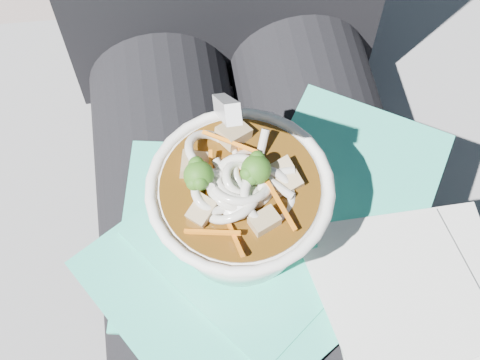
{
  "coord_description": "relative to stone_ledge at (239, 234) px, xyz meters",
  "views": [
    {
      "loc": [
        -0.06,
        -0.24,
        1.12
      ],
      "look_at": [
        -0.02,
        -0.01,
        0.68
      ],
      "focal_mm": 50.0,
      "sensor_mm": 36.0,
      "label": 1
    }
  ],
  "objects": [
    {
      "name": "udon_bowl",
      "position": [
        -0.02,
        -0.16,
        0.43
      ],
      "size": [
        0.16,
        0.16,
        0.19
      ],
      "color": "white",
      "rests_on": "plastic_bag"
    },
    {
      "name": "plastic_bag",
      "position": [
        -0.01,
        -0.17,
        0.37
      ],
      "size": [
        0.36,
        0.32,
        0.01
      ],
      "color": "#2DBFA1",
      "rests_on": "lap"
    },
    {
      "name": "stone_ledge",
      "position": [
        0.0,
        0.0,
        0.0
      ],
      "size": [
        1.03,
        0.56,
        0.42
      ],
      "primitive_type": "cube",
      "rotation": [
        0.0,
        0.0,
        -0.06
      ],
      "color": "slate",
      "rests_on": "ground"
    },
    {
      "name": "napkins",
      "position": [
        0.1,
        -0.24,
        0.38
      ],
      "size": [
        0.16,
        0.15,
        0.01
      ],
      "color": "silver",
      "rests_on": "plastic_bag"
    },
    {
      "name": "person_body",
      "position": [
        -0.0,
        -0.06,
        0.32
      ],
      "size": [
        0.34,
        0.94,
        0.97
      ],
      "color": "black",
      "rests_on": "ground"
    },
    {
      "name": "lap",
      "position": [
        0.0,
        -0.15,
        0.29
      ],
      "size": [
        0.32,
        0.48,
        0.16
      ],
      "color": "black",
      "rests_on": "stone_ledge"
    }
  ]
}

